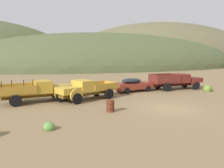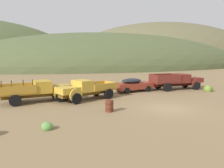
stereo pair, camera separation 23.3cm
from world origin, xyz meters
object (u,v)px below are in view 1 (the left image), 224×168
object	(u,v)px
oil_drum_by_truck	(110,106)
truck_faded_yellow	(84,90)
car_rust_red	(134,84)
truck_oxblood	(179,81)
truck_mustard	(42,91)

from	to	relation	value
oil_drum_by_truck	truck_faded_yellow	bearing A→B (deg)	98.41
car_rust_red	truck_oxblood	distance (m)	6.06
truck_faded_yellow	car_rust_red	world-z (taller)	truck_faded_yellow
truck_mustard	car_rust_red	xyz separation A→B (m)	(10.43, 1.65, -0.19)
truck_mustard	oil_drum_by_truck	bearing A→B (deg)	-57.83
truck_faded_yellow	truck_oxblood	world-z (taller)	truck_oxblood
truck_mustard	truck_oxblood	world-z (taller)	truck_mustard
truck_mustard	oil_drum_by_truck	xyz separation A→B (m)	(4.35, -5.77, -0.56)
truck_faded_yellow	truck_mustard	bearing A→B (deg)	-33.16
truck_mustard	car_rust_red	bearing A→B (deg)	4.21
truck_mustard	truck_oxblood	bearing A→B (deg)	-0.92
oil_drum_by_truck	truck_oxblood	bearing A→B (deg)	29.65
truck_oxblood	oil_drum_by_truck	size ratio (longest dim) A/B	7.56
truck_oxblood	truck_faded_yellow	bearing A→B (deg)	-166.41
oil_drum_by_truck	car_rust_red	bearing A→B (deg)	50.71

